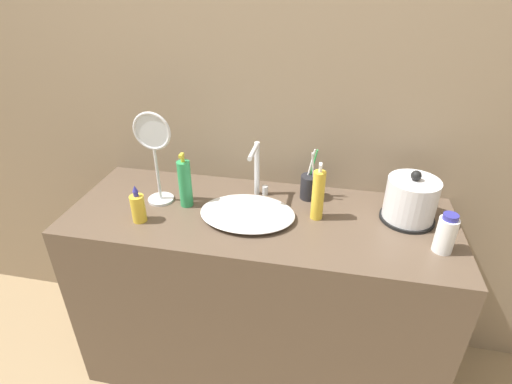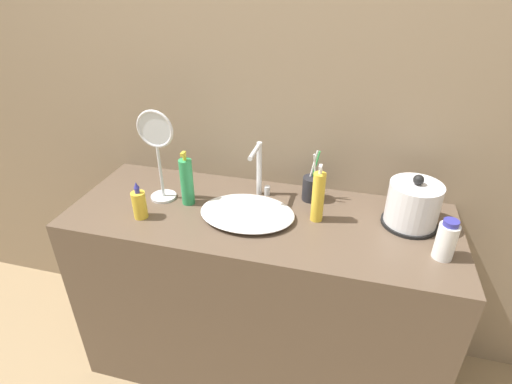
# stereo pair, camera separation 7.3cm
# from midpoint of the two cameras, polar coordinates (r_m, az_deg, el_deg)

# --- Properties ---
(wall_back) EXTENTS (6.00, 0.04, 2.60)m
(wall_back) POSITION_cam_midpoint_polar(r_m,az_deg,el_deg) (1.62, 1.26, 16.45)
(wall_back) COLOR gray
(wall_back) RESTS_ON ground_plane
(vanity_counter) EXTENTS (1.49, 0.55, 0.83)m
(vanity_counter) POSITION_cam_midpoint_polar(r_m,az_deg,el_deg) (1.80, -0.81, -14.48)
(vanity_counter) COLOR brown
(vanity_counter) RESTS_ON ground_plane
(sink_basin) EXTENTS (0.36, 0.27, 0.04)m
(sink_basin) POSITION_cam_midpoint_polar(r_m,az_deg,el_deg) (1.52, -2.61, -3.03)
(sink_basin) COLOR white
(sink_basin) RESTS_ON vanity_counter
(faucet) EXTENTS (0.06, 0.15, 0.23)m
(faucet) POSITION_cam_midpoint_polar(r_m,az_deg,el_deg) (1.60, -1.14, 3.48)
(faucet) COLOR silver
(faucet) RESTS_ON vanity_counter
(electric_kettle) EXTENTS (0.20, 0.20, 0.20)m
(electric_kettle) POSITION_cam_midpoint_polar(r_m,az_deg,el_deg) (1.56, 19.95, -1.30)
(electric_kettle) COLOR black
(electric_kettle) RESTS_ON vanity_counter
(toothbrush_cup) EXTENTS (0.07, 0.07, 0.21)m
(toothbrush_cup) POSITION_cam_midpoint_polar(r_m,az_deg,el_deg) (1.63, 6.38, 0.81)
(toothbrush_cup) COLOR #232328
(toothbrush_cup) RESTS_ON vanity_counter
(lotion_bottle) EXTENTS (0.05, 0.05, 0.23)m
(lotion_bottle) POSITION_cam_midpoint_polar(r_m,az_deg,el_deg) (1.58, -11.41, 1.19)
(lotion_bottle) COLOR #2D9956
(lotion_bottle) RESTS_ON vanity_counter
(shampoo_bottle) EXTENTS (0.05, 0.05, 0.23)m
(shampoo_bottle) POSITION_cam_midpoint_polar(r_m,az_deg,el_deg) (1.48, 7.46, -0.44)
(shampoo_bottle) COLOR gold
(shampoo_bottle) RESTS_ON vanity_counter
(mouthwash_bottle) EXTENTS (0.05, 0.05, 0.15)m
(mouthwash_bottle) POSITION_cam_midpoint_polar(r_m,az_deg,el_deg) (1.55, -17.80, -2.15)
(mouthwash_bottle) COLOR gold
(mouthwash_bottle) RESTS_ON vanity_counter
(hand_cream_bottle) EXTENTS (0.06, 0.06, 0.14)m
(hand_cream_bottle) POSITION_cam_midpoint_polar(r_m,az_deg,el_deg) (1.44, 24.19, -5.49)
(hand_cream_bottle) COLOR white
(hand_cream_bottle) RESTS_ON vanity_counter
(vanity_mirror) EXTENTS (0.15, 0.10, 0.38)m
(vanity_mirror) POSITION_cam_midpoint_polar(r_m,az_deg,el_deg) (1.59, -15.61, 5.70)
(vanity_mirror) COLOR silver
(vanity_mirror) RESTS_ON vanity_counter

